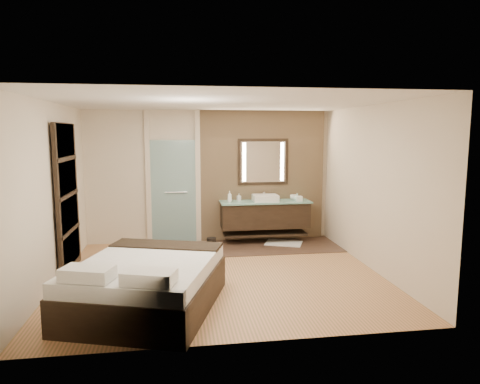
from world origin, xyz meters
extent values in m
plane|color=olive|center=(0.00, 0.00, 0.00)|extent=(5.00, 5.00, 0.00)
cube|color=#37261E|center=(0.60, 1.60, 0.01)|extent=(3.80, 1.30, 0.01)
cube|color=tan|center=(1.10, 2.21, 1.35)|extent=(2.60, 0.08, 2.70)
cube|color=black|center=(1.10, 1.92, 0.57)|extent=(1.80, 0.50, 0.50)
cube|color=black|center=(1.10, 1.92, 0.18)|extent=(1.71, 0.45, 0.04)
cube|color=#94E2D0|center=(1.10, 1.90, 0.85)|extent=(1.85, 0.55, 0.03)
cube|color=white|center=(1.10, 1.90, 0.93)|extent=(0.50, 0.38, 0.13)
cylinder|color=silver|center=(1.10, 2.09, 0.95)|extent=(0.03, 0.03, 0.18)
cylinder|color=silver|center=(1.10, 2.05, 1.03)|extent=(0.02, 0.10, 0.02)
cube|color=black|center=(1.10, 2.16, 1.65)|extent=(1.06, 0.03, 0.96)
cube|color=white|center=(1.10, 2.15, 1.65)|extent=(0.94, 0.01, 0.84)
cube|color=#F4E6B7|center=(0.70, 2.14, 1.65)|extent=(0.07, 0.01, 0.80)
cube|color=#F4E6B7|center=(1.50, 2.14, 1.65)|extent=(0.07, 0.01, 0.80)
cube|color=#BEF0F0|center=(-0.75, 2.20, 1.05)|extent=(0.90, 0.05, 2.10)
cylinder|color=silver|center=(-0.70, 2.15, 1.05)|extent=(0.45, 0.03, 0.03)
cube|color=beige|center=(-1.25, 2.21, 1.35)|extent=(0.10, 0.08, 2.70)
cube|color=beige|center=(-0.25, 2.21, 1.35)|extent=(0.10, 0.08, 2.70)
cube|color=black|center=(-2.43, 0.60, 1.20)|extent=(0.06, 1.20, 2.40)
cube|color=beige|center=(-2.41, 0.60, 0.37)|extent=(0.02, 1.06, 0.52)
cube|color=beige|center=(-2.41, 0.60, 0.96)|extent=(0.02, 1.06, 0.52)
cube|color=beige|center=(-2.41, 0.60, 1.54)|extent=(0.02, 1.06, 0.52)
cube|color=beige|center=(-2.41, 0.60, 2.13)|extent=(0.02, 1.06, 0.52)
cube|color=black|center=(-1.08, -1.15, 0.22)|extent=(2.17, 2.44, 0.45)
cube|color=white|center=(-1.08, -1.15, 0.54)|extent=(2.11, 2.37, 0.18)
cube|color=black|center=(-0.84, -0.42, 0.63)|extent=(1.64, 0.92, 0.04)
cube|color=white|center=(-1.67, -1.82, 0.71)|extent=(0.63, 0.46, 0.14)
cube|color=white|center=(-0.99, -2.03, 0.71)|extent=(0.63, 0.46, 0.14)
cube|color=white|center=(1.46, 1.73, 0.02)|extent=(0.86, 0.74, 0.02)
cylinder|color=black|center=(-0.04, 1.55, 0.11)|extent=(0.22, 0.22, 0.23)
cube|color=silver|center=(1.78, 1.82, 0.92)|extent=(0.13, 0.13, 0.10)
imported|color=white|center=(0.37, 1.91, 0.97)|extent=(0.10, 0.10, 0.22)
imported|color=#B2B2B2|center=(0.57, 2.02, 0.94)|extent=(0.09, 0.09, 0.16)
imported|color=#ABD8D1|center=(1.75, 1.85, 0.94)|extent=(0.15, 0.15, 0.15)
imported|color=white|center=(1.72, 2.04, 0.92)|extent=(0.17, 0.17, 0.10)
camera|label=1|loc=(-0.67, -6.54, 2.24)|focal=32.00mm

